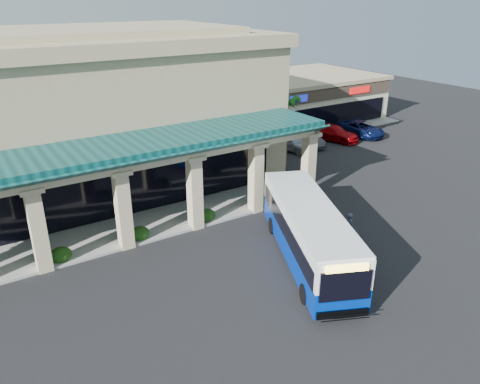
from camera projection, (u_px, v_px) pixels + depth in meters
ground at (285, 249)px, 26.71m from camera, size 110.00×110.00×0.00m
main_building at (58, 114)px, 32.87m from camera, size 30.80×14.80×11.35m
arcade at (104, 194)px, 26.86m from camera, size 30.00×6.20×5.70m
strip_mall at (281, 99)px, 53.31m from camera, size 22.50×12.50×4.90m
palm_0 at (286, 129)px, 38.18m from camera, size 2.40×2.40×6.60m
palm_1 at (274, 124)px, 41.15m from camera, size 2.40×2.40×5.80m
broadleaf_tree at (225, 121)px, 44.21m from camera, size 2.60×2.60×4.81m
transit_bus at (308, 234)px, 25.03m from camera, size 7.14×11.56×3.20m
pedestrian at (349, 227)px, 27.26m from camera, size 0.52×0.71×1.81m
car_silver at (291, 142)px, 43.38m from camera, size 2.96×4.92×1.57m
car_white at (308, 139)px, 44.73m from camera, size 2.16×4.41×1.39m
car_red at (333, 133)px, 46.34m from camera, size 3.96×5.74×1.54m
car_gray at (361, 128)px, 47.93m from camera, size 2.52×5.38×1.49m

